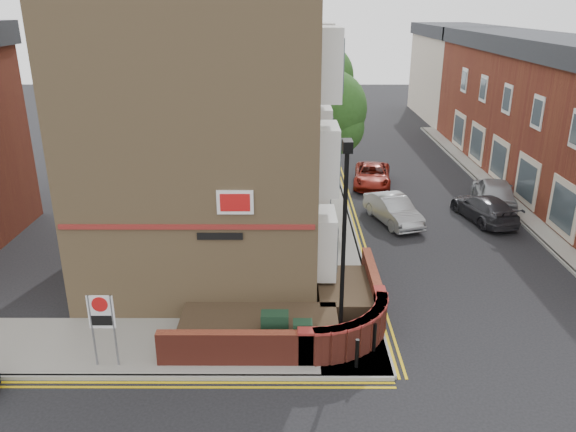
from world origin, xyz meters
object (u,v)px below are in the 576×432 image
at_px(utility_cabinet_large, 275,331).
at_px(silver_car_near, 393,210).
at_px(zone_sign, 102,318).
at_px(lamppost, 343,251).

distance_m(utility_cabinet_large, silver_car_near, 11.79).
xyz_separation_m(utility_cabinet_large, silver_car_near, (5.28, 10.54, -0.08)).
xyz_separation_m(utility_cabinet_large, zone_sign, (-4.70, -0.80, 0.92)).
bearing_deg(lamppost, utility_cabinet_large, 176.99).
height_order(utility_cabinet_large, zone_sign, zone_sign).
relative_size(zone_sign, silver_car_near, 0.57).
xyz_separation_m(lamppost, utility_cabinet_large, (-1.90, 0.10, -2.62)).
relative_size(lamppost, zone_sign, 2.86).
bearing_deg(silver_car_near, zone_sign, -148.94).
bearing_deg(silver_car_near, lamppost, -125.22).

